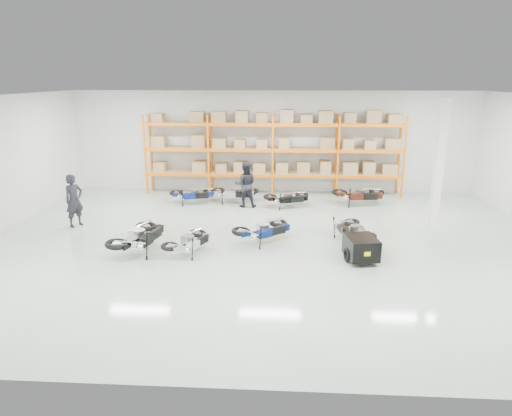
# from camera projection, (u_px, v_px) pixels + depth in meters

# --- Properties ---
(room) EXTENTS (18.00, 18.00, 18.00)m
(room) POSITION_uv_depth(u_px,v_px,m) (268.00, 174.00, 13.78)
(room) COLOR #A8BCAB
(room) RESTS_ON ground
(pallet_rack) EXTENTS (11.28, 0.98, 3.62)m
(pallet_rack) POSITION_uv_depth(u_px,v_px,m) (273.00, 144.00, 19.96)
(pallet_rack) COLOR orange
(pallet_rack) RESTS_ON ground
(structural_column) EXTENTS (0.25, 0.25, 4.50)m
(structural_column) POSITION_uv_depth(u_px,v_px,m) (438.00, 173.00, 13.96)
(structural_column) COLOR white
(structural_column) RESTS_ON ground
(moto_blue_centre) EXTENTS (1.92, 1.78, 1.14)m
(moto_blue_centre) POSITION_uv_depth(u_px,v_px,m) (264.00, 226.00, 14.40)
(moto_blue_centre) COLOR #071747
(moto_blue_centre) RESTS_ON ground
(moto_silver_left) EXTENTS (1.39, 1.76, 1.02)m
(moto_silver_left) POSITION_uv_depth(u_px,v_px,m) (189.00, 238.00, 13.49)
(moto_silver_left) COLOR #AAACB1
(moto_silver_left) RESTS_ON ground
(moto_black_far_left) EXTENTS (1.41, 2.16, 1.29)m
(moto_black_far_left) POSITION_uv_depth(u_px,v_px,m) (139.00, 232.00, 13.61)
(moto_black_far_left) COLOR black
(moto_black_far_left) RESTS_ON ground
(moto_touring_right) EXTENTS (1.18, 1.81, 1.08)m
(moto_touring_right) POSITION_uv_depth(u_px,v_px,m) (353.00, 227.00, 14.42)
(moto_touring_right) COLOR black
(moto_touring_right) RESTS_ON ground
(trailer) EXTENTS (0.97, 1.75, 0.72)m
(trailer) POSITION_uv_depth(u_px,v_px,m) (361.00, 248.00, 12.91)
(trailer) COLOR black
(trailer) RESTS_ON ground
(moto_back_a) EXTENTS (1.82, 1.20, 1.08)m
(moto_back_a) POSITION_uv_depth(u_px,v_px,m) (193.00, 191.00, 18.86)
(moto_back_a) COLOR navy
(moto_back_a) RESTS_ON ground
(moto_back_b) EXTENTS (1.74, 0.90, 1.11)m
(moto_back_b) POSITION_uv_depth(u_px,v_px,m) (235.00, 190.00, 19.05)
(moto_back_b) COLOR #ABAEB5
(moto_back_b) RESTS_ON ground
(moto_back_c) EXTENTS (1.79, 1.25, 1.05)m
(moto_back_c) POSITION_uv_depth(u_px,v_px,m) (288.00, 195.00, 18.31)
(moto_back_c) COLOR black
(moto_back_c) RESTS_ON ground
(moto_back_d) EXTENTS (1.93, 1.07, 1.20)m
(moto_back_d) POSITION_uv_depth(u_px,v_px,m) (360.00, 191.00, 18.62)
(moto_back_d) COLOR #3D120C
(moto_back_d) RESTS_ON ground
(person_left) EXTENTS (0.74, 0.81, 1.85)m
(person_left) POSITION_uv_depth(u_px,v_px,m) (74.00, 201.00, 15.87)
(person_left) COLOR black
(person_left) RESTS_ON ground
(person_back) EXTENTS (0.92, 0.73, 1.84)m
(person_back) POSITION_uv_depth(u_px,v_px,m) (245.00, 184.00, 18.27)
(person_back) COLOR black
(person_back) RESTS_ON ground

